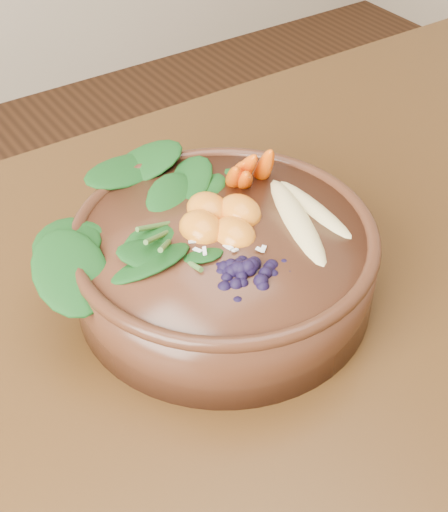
# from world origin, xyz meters

# --- Properties ---
(dining_table) EXTENTS (1.60, 0.90, 0.75)m
(dining_table) POSITION_xyz_m (0.00, 0.00, 0.66)
(dining_table) COLOR #331C0C
(dining_table) RESTS_ON ground
(stoneware_bowl) EXTENTS (0.35, 0.35, 0.08)m
(stoneware_bowl) POSITION_xyz_m (-0.05, 0.10, 0.79)
(stoneware_bowl) COLOR #492514
(stoneware_bowl) RESTS_ON dining_table
(kale_heap) EXTENTS (0.23, 0.21, 0.04)m
(kale_heap) POSITION_xyz_m (-0.08, 0.17, 0.85)
(kale_heap) COLOR #134C14
(kale_heap) RESTS_ON stoneware_bowl
(carrot_cluster) EXTENTS (0.07, 0.07, 0.08)m
(carrot_cluster) POSITION_xyz_m (0.02, 0.16, 0.86)
(carrot_cluster) COLOR #EC5604
(carrot_cluster) RESTS_ON stoneware_bowl
(banana_halves) EXTENTS (0.08, 0.15, 0.03)m
(banana_halves) POSITION_xyz_m (0.03, 0.08, 0.84)
(banana_halves) COLOR #E0CC84
(banana_halves) RESTS_ON stoneware_bowl
(mandarin_cluster) EXTENTS (0.10, 0.11, 0.03)m
(mandarin_cluster) POSITION_xyz_m (-0.04, 0.12, 0.84)
(mandarin_cluster) COLOR orange
(mandarin_cluster) RESTS_ON stoneware_bowl
(blueberry_pile) EXTENTS (0.15, 0.13, 0.04)m
(blueberry_pile) POSITION_xyz_m (-0.07, 0.04, 0.85)
(blueberry_pile) COLOR black
(blueberry_pile) RESTS_ON stoneware_bowl
(coconut_flakes) EXTENTS (0.11, 0.09, 0.01)m
(coconut_flakes) POSITION_xyz_m (-0.06, 0.08, 0.83)
(coconut_flakes) COLOR white
(coconut_flakes) RESTS_ON stoneware_bowl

